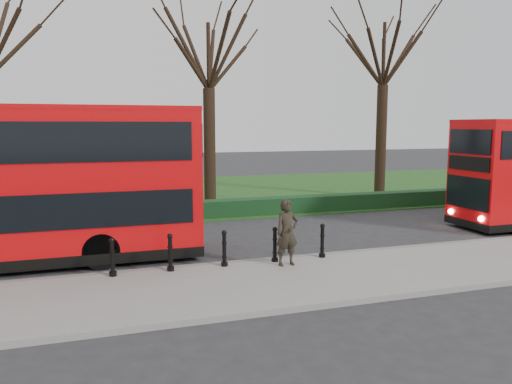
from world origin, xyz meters
name	(u,v)px	position (x,y,z in m)	size (l,w,h in m)	color
ground	(220,259)	(0.00, 0.00, 0.00)	(120.00, 120.00, 0.00)	#28282B
pavement	(248,285)	(0.00, -3.00, 0.07)	(60.00, 4.00, 0.15)	gray
kerb	(228,265)	(0.00, -1.00, 0.07)	(60.00, 0.25, 0.16)	slate
grass_verge	(159,195)	(0.00, 15.00, 0.03)	(60.00, 18.00, 0.06)	#174416
hedge	(182,211)	(0.00, 6.80, 0.40)	(60.00, 0.90, 0.80)	black
yellow_line_outer	(226,264)	(0.00, -0.70, 0.01)	(60.00, 0.10, 0.01)	yellow
yellow_line_inner	(224,262)	(0.00, -0.50, 0.01)	(60.00, 0.10, 0.01)	yellow
tree_mid	(208,49)	(2.00, 10.00, 7.94)	(7.00, 7.00, 10.93)	black
tree_right	(384,47)	(12.00, 10.00, 8.49)	(7.47, 7.47, 11.68)	black
bollard_row	(224,249)	(-0.20, -1.35, 0.65)	(6.35, 0.15, 1.00)	black
pedestrian	(287,233)	(1.55, -1.83, 1.11)	(0.70, 0.46, 1.92)	black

